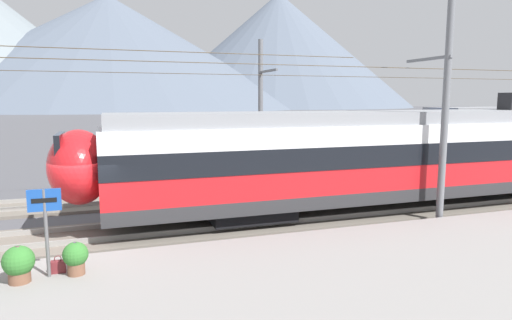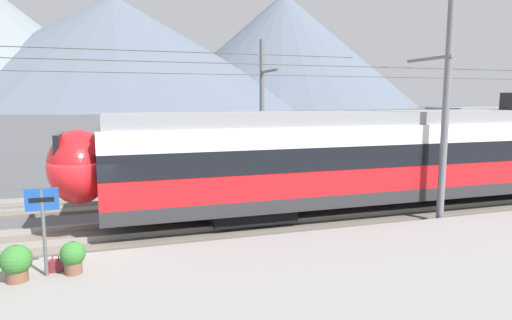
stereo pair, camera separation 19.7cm
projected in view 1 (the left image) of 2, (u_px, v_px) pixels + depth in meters
The scene contains 12 objects.
ground_plane at pixel (74, 252), 12.53m from camera, with size 400.00×400.00×0.00m, color #4C4C51.
track_near at pixel (77, 239), 13.48m from camera, with size 120.00×3.00×0.28m.
track_far at pixel (84, 203), 18.03m from camera, with size 120.00×3.00×0.28m.
train_near_platform at pixel (423, 153), 17.15m from camera, with size 26.42×2.87×4.27m.
catenary_mast_mid at pixel (443, 100), 14.90m from camera, with size 41.33×2.26×8.30m.
catenary_mast_far_side at pixel (262, 109), 21.93m from camera, with size 41.33×2.37×7.19m.
platform_sign at pixel (45, 213), 9.85m from camera, with size 0.70×0.08×2.03m.
handbag_near_sign at pixel (58, 266), 10.27m from camera, with size 0.32×0.18×0.41m.
potted_plant_platform_edge at pixel (19, 262), 9.68m from camera, with size 0.67×0.67×0.83m.
potted_plant_by_shelter at pixel (76, 256), 10.12m from camera, with size 0.57×0.57×0.76m.
mountain_central_peak at pixel (109, 52), 204.04m from camera, with size 179.38×179.38×51.28m, color #515B6B.
mountain_right_ridge at pixel (278, 51), 235.43m from camera, with size 139.40×139.40×59.35m, color #515B6B.
Camera 1 is at (1.06, -13.07, 4.30)m, focal length 31.03 mm.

